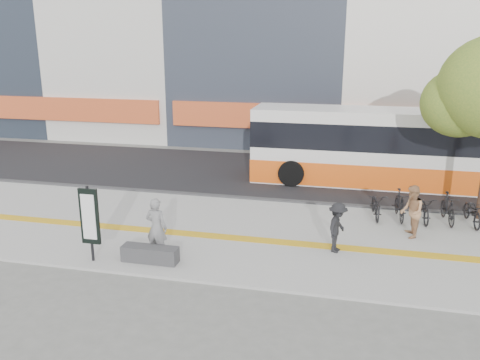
% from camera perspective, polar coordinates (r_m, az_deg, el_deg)
% --- Properties ---
extents(ground, '(120.00, 120.00, 0.00)m').
position_cam_1_polar(ground, '(14.64, 1.13, -8.69)').
color(ground, '#63635E').
rests_on(ground, ground).
extents(sidewalk, '(40.00, 7.00, 0.08)m').
position_cam_1_polar(sidewalk, '(15.97, 2.26, -6.37)').
color(sidewalk, gray).
rests_on(sidewalk, ground).
extents(tactile_strip, '(40.00, 0.45, 0.01)m').
position_cam_1_polar(tactile_strip, '(15.50, 1.91, -6.90)').
color(tactile_strip, gold).
rests_on(tactile_strip, sidewalk).
extents(street, '(40.00, 8.00, 0.06)m').
position_cam_1_polar(street, '(23.01, 5.83, 0.54)').
color(street, black).
rests_on(street, ground).
extents(curb, '(40.00, 0.25, 0.14)m').
position_cam_1_polar(curb, '(19.20, 4.26, -2.42)').
color(curb, '#333335').
rests_on(curb, ground).
extents(bench, '(1.60, 0.45, 0.45)m').
position_cam_1_polar(bench, '(14.21, -10.32, -8.40)').
color(bench, '#333335').
rests_on(bench, sidewalk).
extents(signboard, '(0.55, 0.10, 2.20)m').
position_cam_1_polar(signboard, '(14.26, -16.95, -4.17)').
color(signboard, black).
rests_on(signboard, sidewalk).
extents(bus, '(12.02, 2.85, 3.20)m').
position_cam_1_polar(bus, '(22.06, 17.33, 3.33)').
color(bus, silver).
rests_on(bus, street).
extents(bicycle_row, '(3.90, 1.78, 1.01)m').
position_cam_1_polar(bicycle_row, '(18.07, 20.39, -2.98)').
color(bicycle_row, black).
rests_on(bicycle_row, sidewalk).
extents(seated_woman, '(0.68, 0.49, 1.75)m').
position_cam_1_polar(seated_woman, '(14.26, -9.60, -5.44)').
color(seated_woman, black).
rests_on(seated_woman, sidewalk).
extents(pedestrian_tan, '(0.69, 0.86, 1.68)m').
position_cam_1_polar(pedestrian_tan, '(16.36, 19.17, -3.46)').
color(pedestrian_tan, tan).
rests_on(pedestrian_tan, sidewalk).
extents(pedestrian_dark, '(0.79, 1.08, 1.50)m').
position_cam_1_polar(pedestrian_dark, '(14.70, 11.16, -5.39)').
color(pedestrian_dark, black).
rests_on(pedestrian_dark, sidewalk).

